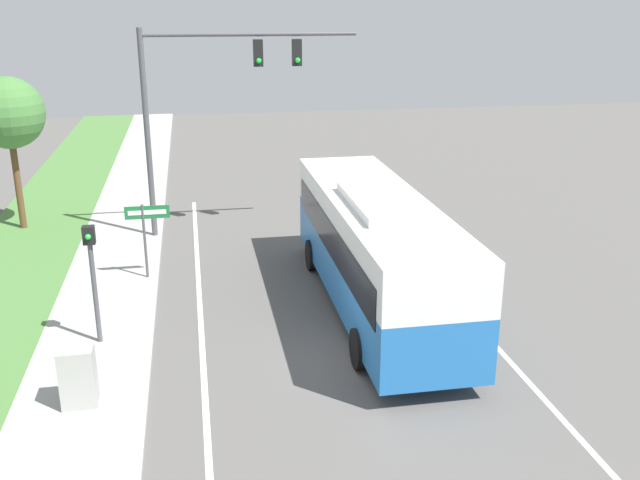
{
  "coord_description": "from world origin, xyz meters",
  "views": [
    {
      "loc": [
        -3.59,
        -14.74,
        8.16
      ],
      "look_at": [
        -0.15,
        4.0,
        1.75
      ],
      "focal_mm": 40.0,
      "sensor_mm": 36.0,
      "label": 1
    }
  ],
  "objects": [
    {
      "name": "signal_gantry",
      "position": [
        -2.88,
        10.42,
        5.25
      ],
      "size": [
        7.44,
        0.41,
        7.33
      ],
      "color": "#4C4C51",
      "rests_on": "ground_plane"
    },
    {
      "name": "utility_cabinet",
      "position": [
        -6.16,
        -0.98,
        0.77
      ],
      "size": [
        0.71,
        0.54,
        1.29
      ],
      "color": "#A8A8A3",
      "rests_on": "sidewalk"
    },
    {
      "name": "roadside_tree",
      "position": [
        -9.92,
        12.28,
        4.35
      ],
      "size": [
        2.56,
        2.56,
        5.56
      ],
      "color": "brown",
      "rests_on": "grass_verge"
    },
    {
      "name": "pedestrian_signal",
      "position": [
        -6.09,
        1.98,
        2.12
      ],
      "size": [
        0.28,
        0.34,
        3.12
      ],
      "color": "#4C4C51",
      "rests_on": "ground_plane"
    },
    {
      "name": "sidewalk",
      "position": [
        -6.2,
        0.0,
        0.06
      ],
      "size": [
        2.8,
        80.0,
        0.12
      ],
      "color": "#9E9E99",
      "rests_on": "ground_plane"
    },
    {
      "name": "bus",
      "position": [
        1.21,
        2.98,
        1.89
      ],
      "size": [
        2.71,
        10.55,
        3.42
      ],
      "color": "#236BB7",
      "rests_on": "ground_plane"
    },
    {
      "name": "street_sign",
      "position": [
        -5.05,
        6.22,
        1.71
      ],
      "size": [
        1.31,
        0.08,
        2.42
      ],
      "color": "#4C4C51",
      "rests_on": "ground_plane"
    },
    {
      "name": "lane_divider_near",
      "position": [
        -3.6,
        0.0,
        0.0
      ],
      "size": [
        0.14,
        30.0,
        0.01
      ],
      "color": "silver",
      "rests_on": "ground_plane"
    },
    {
      "name": "ground_plane",
      "position": [
        0.0,
        0.0,
        0.0
      ],
      "size": [
        80.0,
        80.0,
        0.0
      ],
      "primitive_type": "plane",
      "color": "#565451"
    },
    {
      "name": "lane_divider_far",
      "position": [
        3.6,
        0.0,
        0.0
      ],
      "size": [
        0.14,
        30.0,
        0.01
      ],
      "color": "silver",
      "rests_on": "ground_plane"
    }
  ]
}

